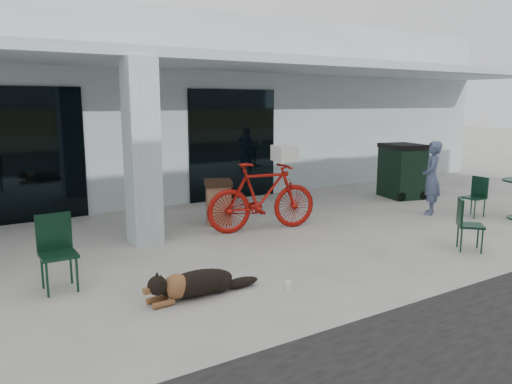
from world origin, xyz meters
TOP-DOWN VIEW (x-y plane):
  - ground at (0.00, 0.00)m, footprint 80.00×80.00m
  - building at (0.00, 8.50)m, footprint 22.00×7.00m
  - storefront_glass_left at (-3.20, 4.98)m, footprint 2.80×0.06m
  - storefront_glass_right at (1.80, 4.98)m, footprint 2.40×0.06m
  - column at (-1.50, 2.30)m, footprint 0.50×0.50m
  - overhang at (0.00, 3.60)m, footprint 22.00×2.80m
  - bicycle at (0.65, 1.90)m, footprint 2.23×0.99m
  - laundry_basket at (1.10, 1.82)m, footprint 0.45×0.55m
  - dog at (-1.82, -0.39)m, footprint 1.15×0.43m
  - cup_near_dog at (-0.72, -0.83)m, footprint 0.11×0.11m
  - cafe_chair_near at (-3.22, 0.75)m, footprint 0.44×0.49m
  - cafe_chair_far_a at (2.80, -1.00)m, footprint 0.57×0.57m
  - cafe_chair_far_b at (5.03, 0.46)m, footprint 0.43×0.40m
  - person at (4.48, 1.12)m, footprint 0.69×0.65m
  - trash_receptacle at (0.20, 2.80)m, footprint 0.68×0.68m
  - wheeled_bin at (5.47, 2.80)m, footprint 1.06×1.23m

SIDE VIEW (x-z plane):
  - ground at x=0.00m, z-range 0.00..0.00m
  - cup_near_dog at x=-0.72m, z-range 0.00..0.11m
  - dog at x=-1.82m, z-range 0.00..0.38m
  - cafe_chair_far_b at x=5.03m, z-range 0.00..0.85m
  - cafe_chair_far_a at x=2.80m, z-range 0.00..0.86m
  - trash_receptacle at x=0.20m, z-range 0.00..0.88m
  - cafe_chair_near at x=-3.22m, z-range 0.00..0.98m
  - bicycle at x=0.65m, z-range 0.00..1.30m
  - wheeled_bin at x=5.47m, z-range 0.00..1.36m
  - person at x=4.48m, z-range 0.00..1.58m
  - storefront_glass_left at x=-3.20m, z-range 0.00..2.70m
  - storefront_glass_right at x=1.80m, z-range 0.00..2.70m
  - laundry_basket at x=1.10m, z-range 1.30..1.59m
  - column at x=-1.50m, z-range 0.00..3.12m
  - building at x=0.00m, z-range 0.00..4.50m
  - overhang at x=0.00m, z-range 3.12..3.30m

